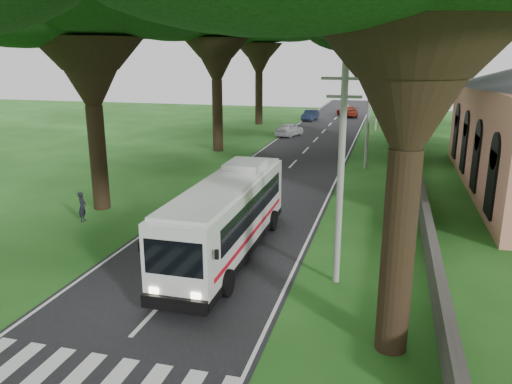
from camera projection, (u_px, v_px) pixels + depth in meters
name	position (u px, v px, depth m)	size (l,w,h in m)	color
ground	(122.00, 347.00, 14.40)	(140.00, 140.00, 0.00)	#1C4C15
road	(290.00, 167.00, 37.68)	(8.00, 120.00, 0.04)	black
property_wall	(416.00, 169.00, 34.34)	(0.35, 50.00, 1.20)	#383533
pole_near	(341.00, 172.00, 17.50)	(1.60, 0.24, 8.00)	gray
pole_mid	(369.00, 112.00, 36.13)	(1.60, 0.24, 8.00)	gray
pole_far	(377.00, 93.00, 54.76)	(1.60, 0.24, 8.00)	gray
tree_l_midb	(215.00, 0.00, 40.91)	(15.03, 15.03, 15.82)	black
tree_l_far	(259.00, 16.00, 57.92)	(15.16, 15.16, 15.85)	black
tree_r_midb	(403.00, 15.00, 44.82)	(15.86, 15.86, 15.14)	black
tree_r_far	(408.00, 35.00, 61.62)	(13.14, 13.14, 13.56)	black
coach_bus	(228.00, 216.00, 20.70)	(2.58, 10.86, 3.20)	silver
distant_car_a	(289.00, 129.00, 51.85)	(1.63, 4.05, 1.38)	silver
distant_car_b	(310.00, 115.00, 64.62)	(1.38, 3.97, 1.31)	navy
distant_car_c	(347.00, 111.00, 68.58)	(2.06, 5.08, 1.47)	maroon
pedestrian	(82.00, 207.00, 25.15)	(0.56, 0.37, 1.54)	black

